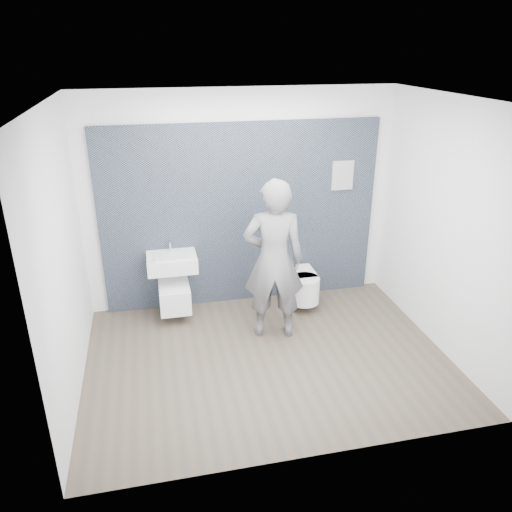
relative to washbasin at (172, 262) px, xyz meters
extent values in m
plane|color=brown|center=(0.94, -1.21, -0.75)|extent=(4.00, 4.00, 0.00)
plane|color=silver|center=(0.94, 0.29, 0.65)|extent=(4.00, 0.00, 4.00)
plane|color=silver|center=(0.94, -2.71, 0.65)|extent=(4.00, 0.00, 4.00)
plane|color=silver|center=(-1.06, -1.21, 0.65)|extent=(0.00, 3.00, 3.00)
plane|color=silver|center=(2.94, -1.21, 0.65)|extent=(0.00, 3.00, 3.00)
plane|color=white|center=(0.94, -1.21, 2.05)|extent=(4.00, 4.00, 0.00)
cube|color=black|center=(0.94, 0.26, -0.75)|extent=(3.60, 0.06, 2.40)
cube|color=white|center=(0.00, 0.00, -0.01)|extent=(0.61, 0.46, 0.18)
cube|color=silver|center=(0.00, -0.02, 0.08)|extent=(0.43, 0.31, 0.03)
cylinder|color=silver|center=(0.00, 0.17, 0.16)|extent=(0.02, 0.02, 0.15)
cylinder|color=silver|center=(0.00, 0.12, 0.23)|extent=(0.02, 0.10, 0.02)
cylinder|color=silver|center=(0.00, 0.21, -0.16)|extent=(0.04, 0.04, 0.12)
cube|color=white|center=(0.00, -0.05, -0.45)|extent=(0.38, 0.55, 0.32)
cylinder|color=silver|center=(0.00, -0.09, -0.31)|extent=(0.27, 0.27, 0.03)
cube|color=white|center=(0.00, -0.09, -0.28)|extent=(0.36, 0.44, 0.02)
cube|color=white|center=(0.00, 0.08, -0.09)|extent=(0.36, 0.21, 0.36)
cube|color=silver|center=(0.00, 0.20, -0.57)|extent=(0.10, 0.06, 0.08)
cube|color=white|center=(1.68, 0.00, -0.47)|extent=(0.39, 0.46, 0.33)
cylinder|color=white|center=(1.68, -0.23, -0.47)|extent=(0.39, 0.39, 0.33)
cube|color=white|center=(1.68, -0.03, -0.29)|extent=(0.37, 0.44, 0.03)
cylinder|color=white|center=(1.68, -0.25, -0.29)|extent=(0.37, 0.37, 0.03)
cube|color=silver|center=(1.68, 0.20, -0.60)|extent=(0.11, 0.06, 0.08)
cube|color=silver|center=(2.29, 0.22, -0.75)|extent=(0.29, 0.03, 0.38)
imported|color=slate|center=(1.13, -0.71, 0.22)|extent=(0.78, 0.59, 1.94)
camera|label=1|loc=(-0.19, -5.79, 2.54)|focal=35.00mm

